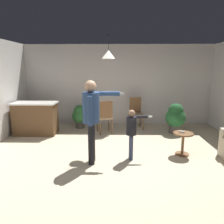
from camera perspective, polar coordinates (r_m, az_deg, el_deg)
ground at (r=4.71m, az=1.97°, el=-12.93°), size 7.68×7.68×0.00m
wall_back at (r=7.50m, az=1.66°, el=7.07°), size 6.40×0.10×2.70m
kitchen_counter at (r=6.79m, az=-19.42°, el=-1.56°), size 1.26×0.66×0.95m
side_table_by_couch at (r=5.18m, az=18.11°, el=-7.26°), size 0.44×0.44×0.52m
person_adult at (r=4.36m, az=-5.33°, el=-0.25°), size 0.84×0.50×1.71m
person_child at (r=4.63m, az=5.22°, el=-4.44°), size 0.57×0.33×1.09m
dining_chair_by_counter at (r=7.02m, az=6.33°, el=0.04°), size 0.49×0.49×1.00m
dining_chair_near_wall at (r=6.43m, az=-1.81°, el=-0.99°), size 0.53×0.53×1.00m
potted_plant_corner at (r=6.75m, az=16.33°, el=-1.25°), size 0.59×0.59×0.90m
potted_plant_by_wall at (r=7.13m, az=-8.46°, el=-0.89°), size 0.49×0.49×0.76m
spare_remote_on_table at (r=5.13m, az=17.82°, el=-4.97°), size 0.13×0.10×0.04m
ceiling_light_pendant at (r=5.21m, az=-0.93°, el=14.91°), size 0.32×0.32×0.55m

